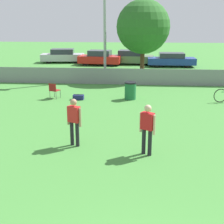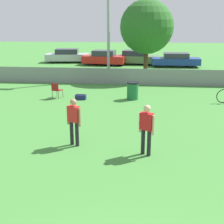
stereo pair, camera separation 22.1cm
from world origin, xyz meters
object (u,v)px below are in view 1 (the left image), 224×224
gear_bag_sideline (78,97)px  parked_car_red (100,58)px  folding_chair_sideline (54,90)px  trash_bin (130,91)px  parked_car_olive (131,57)px  tree_near_pole (143,27)px  parked_car_blue (171,60)px  player_thrower_red (74,119)px  parked_car_silver (63,56)px  player_defender_red (147,126)px  light_pole (105,8)px

gear_bag_sideline → parked_car_red: parked_car_red is taller
folding_chair_sideline → trash_bin: bearing=-156.8°
parked_car_olive → tree_near_pole: bearing=-76.3°
parked_car_red → parked_car_blue: parked_car_red is taller
tree_near_pole → player_thrower_red: size_ratio=3.38×
folding_chair_sideline → parked_car_silver: (-3.18, 15.33, 0.17)m
player_defender_red → trash_bin: (-0.75, 7.44, -0.50)m
player_defender_red → folding_chair_sideline: size_ratio=1.96×
player_thrower_red → parked_car_olive: size_ratio=0.37×
light_pole → parked_car_olive: (1.65, 8.51, -4.42)m
folding_chair_sideline → parked_car_blue: bearing=-99.7°
tree_near_pole → player_thrower_red: (-2.42, -13.40, -2.78)m
folding_chair_sideline → tree_near_pole: bearing=-105.8°
parked_car_olive → light_pole: bearing=-95.0°
light_pole → player_thrower_red: (0.31, -12.84, -4.09)m
parked_car_red → parked_car_blue: bearing=1.5°
light_pole → folding_chair_sideline: light_pole is taller
parked_car_red → player_defender_red: bearing=-73.2°
tree_near_pole → parked_car_blue: (2.81, 6.58, -3.13)m
light_pole → player_thrower_red: 13.48m
light_pole → tree_near_pole: 3.08m
player_thrower_red → gear_bag_sideline: (-1.13, 6.55, -0.86)m
player_defender_red → parked_car_silver: (-8.21, 22.58, -0.31)m
folding_chair_sideline → light_pole: bearing=-89.3°
tree_near_pole → player_defender_red: 14.23m
parked_car_silver → parked_car_red: parked_car_red is taller
folding_chair_sideline → trash_bin: size_ratio=0.89×
tree_near_pole → parked_car_olive: (-1.08, 7.95, -3.11)m
player_defender_red → player_thrower_red: (-2.49, 0.55, 0.00)m
light_pole → gear_bag_sideline: bearing=-97.4°
light_pole → trash_bin: 7.79m
light_pole → tree_near_pole: bearing=11.6°
light_pole → trash_bin: bearing=-71.0°
gear_bag_sideline → parked_car_blue: (6.37, 13.43, 0.51)m
player_thrower_red → gear_bag_sideline: size_ratio=2.88×
player_defender_red → parked_car_silver: bearing=141.4°
folding_chair_sideline → gear_bag_sideline: 1.46m
player_thrower_red → parked_car_blue: (5.24, 19.98, -0.34)m
light_pole → parked_car_blue: light_pole is taller
player_defender_red → gear_bag_sideline: player_defender_red is taller
parked_car_red → light_pole: bearing=-74.4°
tree_near_pole → parked_car_silver: (-8.14, 8.62, -3.09)m
folding_chair_sideline → gear_bag_sideline: (1.40, -0.15, -0.38)m
tree_near_pole → player_defender_red: tree_near_pole is taller
player_thrower_red → parked_car_silver: bearing=127.9°
light_pole → parked_car_blue: bearing=52.2°
player_thrower_red → folding_chair_sideline: size_ratio=1.96×
trash_bin → parked_car_red: size_ratio=0.23×
light_pole → parked_car_blue: size_ratio=1.94×
trash_bin → gear_bag_sideline: bearing=-173.3°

